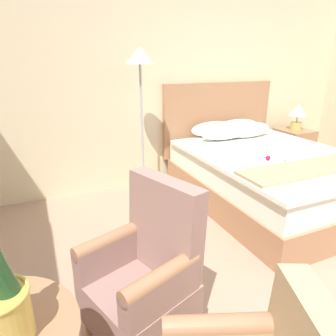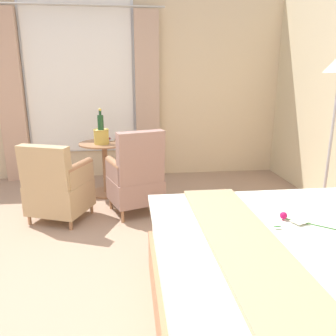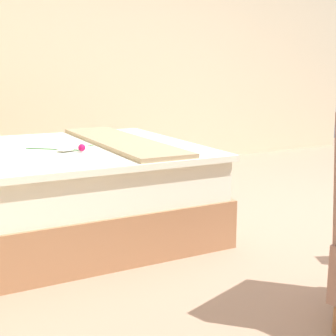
{
  "view_description": "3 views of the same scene",
  "coord_description": "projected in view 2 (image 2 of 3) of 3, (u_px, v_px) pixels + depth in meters",
  "views": [
    {
      "loc": [
        -1.68,
        -0.58,
        1.61
      ],
      "look_at": [
        -0.89,
        1.2,
        0.91
      ],
      "focal_mm": 32.0,
      "sensor_mm": 36.0,
      "label": 1
    },
    {
      "loc": [
        2.35,
        0.72,
        1.53
      ],
      "look_at": [
        -0.37,
        1.03,
        0.78
      ],
      "focal_mm": 35.0,
      "sensor_mm": 36.0,
      "label": 2
    },
    {
      "loc": [
        -2.5,
        2.59,
        1.15
      ],
      "look_at": [
        -0.31,
        1.46,
        0.64
      ],
      "focal_mm": 50.0,
      "sensor_mm": 36.0,
      "label": 3
    }
  ],
  "objects": [
    {
      "name": "ground_plane",
      "position": [
        43.0,
        279.0,
        2.58
      ],
      "size": [
        7.69,
        7.69,
        0.0
      ],
      "primitive_type": "plane",
      "color": "tan"
    },
    {
      "name": "wall_window_side",
      "position": [
        81.0,
        87.0,
        4.98
      ],
      "size": [
        0.27,
        6.31,
        2.81
      ],
      "color": "beige",
      "rests_on": "ground"
    },
    {
      "name": "side_table_round",
      "position": [
        105.0,
        165.0,
        4.38
      ],
      "size": [
        0.65,
        0.65,
        0.71
      ],
      "color": "#A4734F",
      "rests_on": "ground"
    },
    {
      "name": "champagne_bucket",
      "position": [
        101.0,
        134.0,
        4.19
      ],
      "size": [
        0.2,
        0.2,
        0.46
      ],
      "color": "gold",
      "rests_on": "side_table_round"
    },
    {
      "name": "wine_glass_near_bucket",
      "position": [
        119.0,
        134.0,
        4.34
      ],
      "size": [
        0.07,
        0.07,
        0.15
      ],
      "color": "white",
      "rests_on": "side_table_round"
    },
    {
      "name": "wine_glass_near_edge",
      "position": [
        100.0,
        133.0,
        4.46
      ],
      "size": [
        0.08,
        0.08,
        0.13
      ],
      "color": "white",
      "rests_on": "side_table_round"
    },
    {
      "name": "snack_plate",
      "position": [
        110.0,
        140.0,
        4.47
      ],
      "size": [
        0.14,
        0.14,
        0.04
      ],
      "color": "white",
      "rests_on": "side_table_round"
    },
    {
      "name": "armchair_by_window",
      "position": [
        136.0,
        178.0,
        3.73
      ],
      "size": [
        0.69,
        0.69,
        0.99
      ],
      "color": "#A4734F",
      "rests_on": "ground"
    },
    {
      "name": "armchair_facing_bed",
      "position": [
        57.0,
        187.0,
        3.56
      ],
      "size": [
        0.73,
        0.74,
        0.88
      ],
      "color": "#A4734F",
      "rests_on": "ground"
    }
  ]
}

